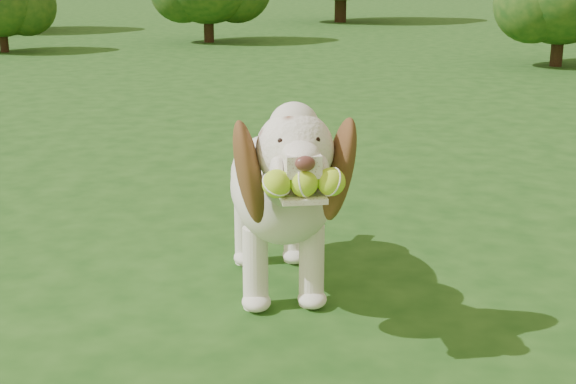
# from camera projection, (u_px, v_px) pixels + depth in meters

# --- Properties ---
(ground) EXTENTS (80.00, 80.00, 0.00)m
(ground) POSITION_uv_depth(u_px,v_px,m) (269.00, 240.00, 3.94)
(ground) COLOR #194213
(ground) RESTS_ON ground
(dog) EXTENTS (0.66, 1.33, 0.87)m
(dog) POSITION_uv_depth(u_px,v_px,m) (279.00, 185.00, 3.19)
(dog) COLOR white
(dog) RESTS_ON ground
(shrub_a) EXTENTS (1.18, 1.18, 1.23)m
(shrub_a) POSITION_uv_depth(u_px,v_px,m) (0.00, 2.00, 11.54)
(shrub_a) COLOR #382314
(shrub_a) RESTS_ON ground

